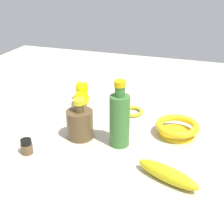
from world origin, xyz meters
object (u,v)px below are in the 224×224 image
object	(u,v)px
nail_polish_jar	(27,147)
bottle_short	(80,123)
cat_figurine	(81,95)
bangle	(132,111)
bowl	(177,128)
bottle_tall	(120,119)
banana	(167,174)

from	to	relation	value
nail_polish_jar	bottle_short	xyz separation A→B (m)	(0.14, -0.12, 0.03)
bottle_short	cat_figurine	xyz separation A→B (m)	(0.26, 0.11, -0.02)
cat_figurine	bangle	size ratio (longest dim) A/B	1.67
nail_polish_jar	bowl	distance (m)	0.50
bangle	nail_polish_jar	bearing A→B (deg)	147.80
bottle_tall	bangle	bearing A→B (deg)	5.18
nail_polish_jar	bangle	world-z (taller)	nail_polish_jar
bottle_tall	bowl	size ratio (longest dim) A/B	1.49
bottle_short	bowl	xyz separation A→B (m)	(0.12, -0.31, -0.03)
nail_polish_jar	bangle	xyz separation A→B (m)	(0.37, -0.24, -0.02)
bottle_short	bangle	bearing A→B (deg)	-26.90
bottle_tall	bowl	distance (m)	0.22
cat_figurine	bowl	distance (m)	0.44
bottle_tall	banana	world-z (taller)	bottle_tall
bottle_short	bottle_tall	distance (m)	0.14
bowl	bangle	size ratio (longest dim) A/B	1.65
nail_polish_jar	banana	xyz separation A→B (m)	(0.00, -0.43, -0.00)
cat_figurine	banana	distance (m)	0.58
bottle_tall	bangle	xyz separation A→B (m)	(0.23, 0.02, -0.09)
bottle_short	cat_figurine	size ratio (longest dim) A/B	0.94
bottle_tall	bowl	bearing A→B (deg)	-54.93
banana	bangle	bearing A→B (deg)	140.24
bottle_tall	banana	xyz separation A→B (m)	(-0.14, -0.18, -0.07)
nail_polish_jar	bangle	bearing A→B (deg)	-32.20
bottle_short	banana	distance (m)	0.35
bowl	bangle	xyz separation A→B (m)	(0.11, 0.19, -0.02)
cat_figurine	nail_polish_jar	bearing A→B (deg)	178.52
bottle_short	bottle_tall	xyz separation A→B (m)	(-0.00, -0.14, 0.04)
nail_polish_jar	bottle_short	size ratio (longest dim) A/B	0.34
nail_polish_jar	bottle_short	distance (m)	0.19
cat_figurine	bangle	world-z (taller)	cat_figurine
nail_polish_jar	bottle_tall	size ratio (longest dim) A/B	0.22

